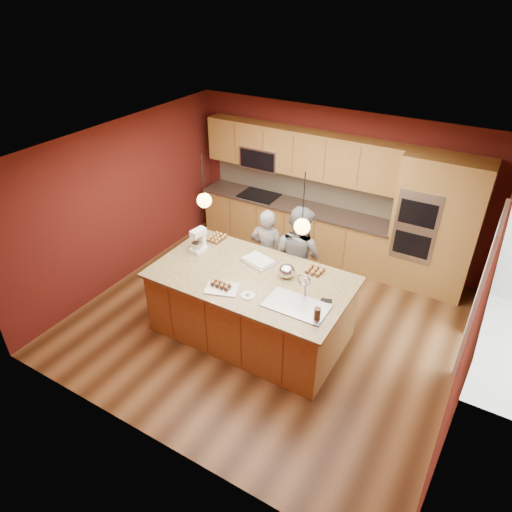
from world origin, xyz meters
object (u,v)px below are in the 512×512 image
Objects in this scene: stand_mixer at (199,242)px; mixing_bowl at (287,271)px; island at (252,305)px; person_right at (298,257)px; person_left at (267,252)px.

stand_mixer reaches higher than mixing_bowl.
island is 1.63× the size of person_right.
person_left is at bearing 133.41° from mixing_bowl.
mixing_bowl is (1.46, 0.05, -0.06)m from stand_mixer.
island is at bearing -2.99° from stand_mixer.
person_right reaches higher than island.
stand_mixer is at bearing -178.13° from mixing_bowl.
stand_mixer is at bearing 48.73° from person_right.
person_right is at bearing 104.27° from mixing_bowl.
person_left is 1.18m from stand_mixer.
person_left is at bearing 14.83° from person_right.
island is 1.11m from person_right.
island is 1.24m from stand_mixer.
person_right is (0.22, 1.03, 0.33)m from island.
stand_mixer is 1.53× the size of mixing_bowl.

